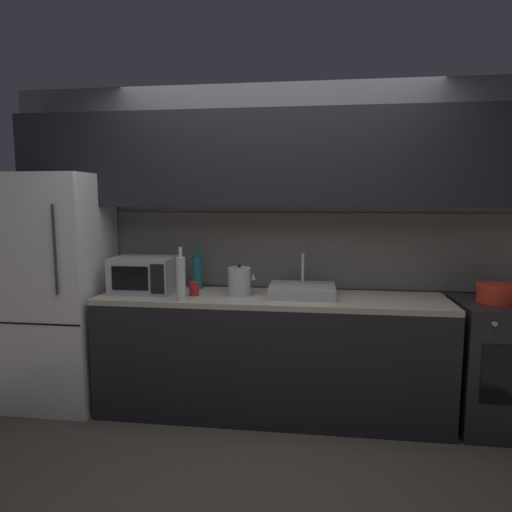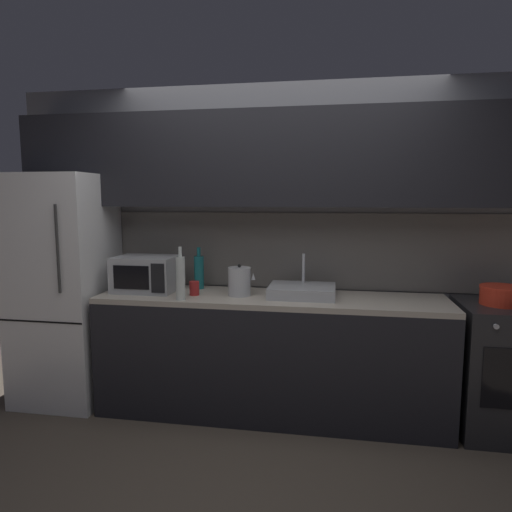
% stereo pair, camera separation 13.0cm
% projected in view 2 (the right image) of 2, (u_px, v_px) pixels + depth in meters
% --- Properties ---
extents(ground_plane, '(10.00, 10.00, 0.00)m').
position_uv_depth(ground_plane, '(248.00, 485.00, 2.57)').
color(ground_plane, '#4C4238').
extents(back_wall, '(4.29, 0.44, 2.50)m').
position_uv_depth(back_wall, '(276.00, 207.00, 3.54)').
color(back_wall, slate).
rests_on(back_wall, ground).
extents(counter_run, '(2.55, 0.60, 0.90)m').
position_uv_depth(counter_run, '(270.00, 355.00, 3.39)').
color(counter_run, black).
rests_on(counter_run, ground).
extents(refrigerator, '(0.68, 0.69, 1.80)m').
position_uv_depth(refrigerator, '(65.00, 289.00, 3.61)').
color(refrigerator, white).
rests_on(refrigerator, ground).
extents(oven_range, '(0.60, 0.62, 0.90)m').
position_uv_depth(oven_range, '(502.00, 369.00, 3.12)').
color(oven_range, '#232326').
rests_on(oven_range, ground).
extents(microwave, '(0.46, 0.35, 0.27)m').
position_uv_depth(microwave, '(146.00, 274.00, 3.50)').
color(microwave, '#A8AAAF').
rests_on(microwave, counter_run).
extents(sink_basin, '(0.48, 0.38, 0.30)m').
position_uv_depth(sink_basin, '(302.00, 291.00, 3.32)').
color(sink_basin, '#ADAFB5').
rests_on(sink_basin, counter_run).
extents(kettle, '(0.20, 0.17, 0.23)m').
position_uv_depth(kettle, '(240.00, 281.00, 3.34)').
color(kettle, '#B7BABF').
rests_on(kettle, counter_run).
extents(wine_bottle_teal, '(0.08, 0.08, 0.33)m').
position_uv_depth(wine_bottle_teal, '(199.00, 272.00, 3.60)').
color(wine_bottle_teal, '#19666B').
rests_on(wine_bottle_teal, counter_run).
extents(wine_bottle_clear, '(0.07, 0.07, 0.38)m').
position_uv_depth(wine_bottle_clear, '(181.00, 277.00, 3.20)').
color(wine_bottle_clear, silver).
rests_on(wine_bottle_clear, counter_run).
extents(mug_red, '(0.07, 0.07, 0.10)m').
position_uv_depth(mug_red, '(194.00, 288.00, 3.36)').
color(mug_red, '#A82323').
rests_on(mug_red, counter_run).
extents(cooking_pot, '(0.28, 0.28, 0.13)m').
position_uv_depth(cooking_pot, '(501.00, 295.00, 3.06)').
color(cooking_pot, red).
rests_on(cooking_pot, oven_range).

